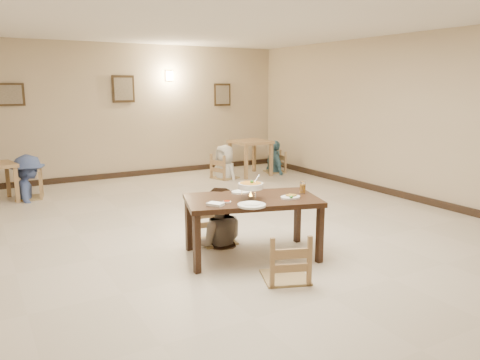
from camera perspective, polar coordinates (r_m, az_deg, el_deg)
floor at (r=6.61m, az=-1.86°, el=-6.86°), size 10.00×10.00×0.00m
ceiling at (r=6.35m, az=-2.04°, el=19.81°), size 10.00×10.00×0.00m
wall_back at (r=10.96m, az=-14.48°, el=8.08°), size 10.00×0.00×10.00m
wall_right at (r=8.91m, az=21.56°, el=6.95°), size 0.00×10.00×10.00m
baseboard_back at (r=11.10m, az=-14.07°, el=0.64°), size 8.00×0.06×0.12m
baseboard_right at (r=9.10m, az=20.78°, el=-2.12°), size 0.06×10.00×0.12m
picture_a at (r=10.53m, az=-26.27°, el=9.33°), size 0.55×0.04×0.45m
picture_b at (r=10.93m, az=-14.04°, el=10.72°), size 0.50×0.04×0.60m
picture_c at (r=11.88m, az=-2.16°, el=10.35°), size 0.45×0.04×0.55m
wall_sconce at (r=11.30m, az=-8.63°, el=12.46°), size 0.16×0.05×0.22m
main_table at (r=5.68m, az=1.47°, el=-2.97°), size 1.78×1.32×0.74m
chair_far at (r=6.24m, az=-2.84°, el=-3.44°), size 0.45×0.45×0.95m
chair_near at (r=5.08m, az=5.64°, el=-6.55°), size 0.48×0.48×1.03m
main_diner at (r=6.11m, az=-2.77°, el=-0.91°), size 0.91×0.81×1.54m
curry_warmer at (r=5.58m, az=1.31°, el=-0.73°), size 0.33×0.30×0.27m
rice_plate_far at (r=5.93m, az=0.21°, el=-1.42°), size 0.28×0.28×0.06m
rice_plate_near at (r=5.27m, az=1.42°, el=-3.04°), size 0.32×0.32×0.07m
fried_plate at (r=5.67m, az=6.17°, el=-2.03°), size 0.25×0.25×0.06m
chili_dish at (r=5.43m, az=-1.61°, el=-2.66°), size 0.10×0.10×0.02m
napkin_cutlery at (r=5.31m, az=-3.00°, el=-2.95°), size 0.24×0.28×0.03m
drink_glass at (r=5.94m, az=7.63°, el=-0.95°), size 0.08×0.08×0.15m
bg_table_right at (r=10.94m, az=1.27°, el=4.10°), size 0.85×0.85×0.82m
bg_chair_lr at (r=9.52m, az=-24.46°, el=0.82°), size 0.46×0.46×0.99m
bg_chair_rl at (r=10.59m, az=-1.89°, el=3.03°), size 0.50×0.50×1.06m
bg_chair_rr at (r=11.36m, az=4.27°, el=3.36°), size 0.46×0.46×0.97m
bg_diner_b at (r=9.47m, az=-24.63°, el=2.80°), size 0.65×1.08×1.65m
bg_diner_c at (r=10.56m, az=-1.90°, el=4.31°), size 0.66×0.85×1.53m
bg_diner_d at (r=11.32m, az=4.29°, el=4.82°), size 0.57×0.97×1.55m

